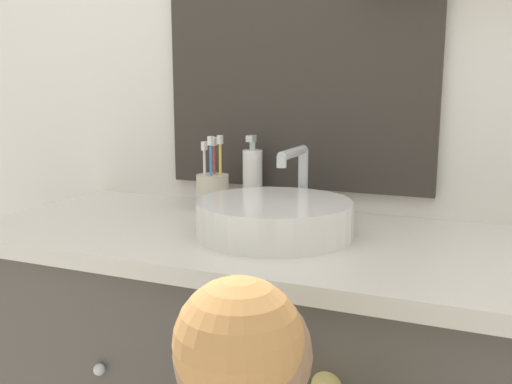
{
  "coord_description": "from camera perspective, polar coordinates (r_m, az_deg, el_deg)",
  "views": [
    {
      "loc": [
        0.36,
        -0.79,
        1.17
      ],
      "look_at": [
        -0.09,
        0.27,
        0.96
      ],
      "focal_mm": 40.0,
      "sensor_mm": 36.0,
      "label": 1
    }
  ],
  "objects": [
    {
      "name": "wall_back",
      "position": [
        1.46,
        9.45,
        14.98
      ],
      "size": [
        3.2,
        0.18,
        2.5
      ],
      "color": "silver",
      "rests_on": "ground_plane"
    },
    {
      "name": "sink_basin",
      "position": [
        1.22,
        2.01,
        -2.45
      ],
      "size": [
        0.33,
        0.38,
        0.18
      ],
      "color": "white",
      "rests_on": "vanity_counter"
    },
    {
      "name": "toothbrush_holder",
      "position": [
        1.46,
        -4.36,
        0.14
      ],
      "size": [
        0.08,
        0.08,
        0.19
      ],
      "color": "beige",
      "rests_on": "vanity_counter"
    },
    {
      "name": "soap_dispenser",
      "position": [
        1.46,
        -0.35,
        1.31
      ],
      "size": [
        0.05,
        0.05,
        0.19
      ],
      "color": "white",
      "rests_on": "vanity_counter"
    }
  ]
}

